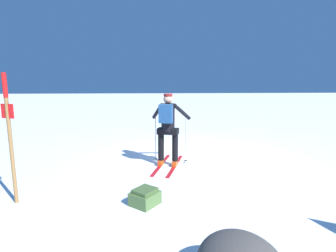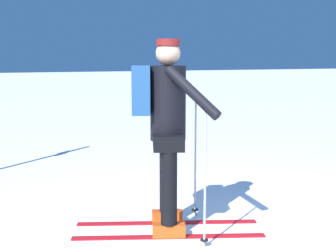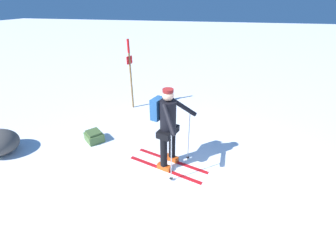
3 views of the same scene
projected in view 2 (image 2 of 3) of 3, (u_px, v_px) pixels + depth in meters
skier at (166, 123)px, 4.32m from camera, size 1.84×1.08×1.80m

